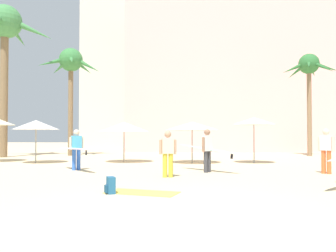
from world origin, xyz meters
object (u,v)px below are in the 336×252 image
at_px(palm_tree_left, 5,33).
at_px(person_near_right, 326,149).
at_px(palm_tree_center, 71,66).
at_px(person_mid_left, 75,148).
at_px(cafe_umbrella_5, 254,121).
at_px(cafe_umbrella_0, 192,126).
at_px(beach_towel, 142,193).
at_px(palm_tree_far_left, 309,71).
at_px(backpack, 110,186).
at_px(cafe_umbrella_2, 36,125).
at_px(person_mid_center, 207,149).
at_px(person_mid_right, 168,152).
at_px(cafe_umbrella_3, 124,127).

bearing_deg(palm_tree_left, person_near_right, -26.83).
distance_m(palm_tree_center, person_mid_left, 12.09).
relative_size(cafe_umbrella_5, person_near_right, 1.40).
bearing_deg(cafe_umbrella_0, beach_towel, -98.05).
relative_size(palm_tree_far_left, beach_towel, 3.97).
xyz_separation_m(palm_tree_far_left, palm_tree_left, (-20.50, -2.54, 2.32)).
bearing_deg(palm_tree_far_left, backpack, -122.37).
bearing_deg(person_near_right, backpack, 166.26).
height_order(palm_tree_left, cafe_umbrella_2, palm_tree_left).
distance_m(cafe_umbrella_0, cafe_umbrella_5, 3.20).
bearing_deg(person_mid_left, cafe_umbrella_0, -89.90).
bearing_deg(palm_tree_far_left, person_near_right, -105.72).
bearing_deg(cafe_umbrella_5, backpack, -118.61).
bearing_deg(person_mid_center, person_mid_right, 91.75).
relative_size(palm_tree_center, cafe_umbrella_0, 2.73).
bearing_deg(palm_tree_far_left, cafe_umbrella_3, -152.05).
relative_size(palm_tree_center, person_mid_right, 4.74).
bearing_deg(person_mid_right, person_mid_center, -48.31).
bearing_deg(cafe_umbrella_3, cafe_umbrella_5, -2.25).
bearing_deg(person_near_right, person_mid_right, 145.58).
xyz_separation_m(cafe_umbrella_3, person_mid_right, (2.75, -6.50, -1.01)).
bearing_deg(person_mid_left, person_mid_right, -157.44).
distance_m(backpack, person_near_right, 8.68).
distance_m(cafe_umbrella_5, beach_towel, 10.74).
xyz_separation_m(cafe_umbrella_2, person_mid_right, (7.22, -5.67, -1.11)).
relative_size(palm_tree_far_left, cafe_umbrella_0, 2.55).
relative_size(beach_towel, person_mid_center, 0.72).
xyz_separation_m(palm_tree_center, person_mid_right, (7.64, -12.21, -5.44)).
height_order(palm_tree_left, cafe_umbrella_5, palm_tree_left).
bearing_deg(cafe_umbrella_0, cafe_umbrella_5, 2.48).
bearing_deg(cafe_umbrella_2, beach_towel, -52.87).
relative_size(cafe_umbrella_0, person_mid_right, 1.74).
height_order(palm_tree_center, cafe_umbrella_2, palm_tree_center).
xyz_separation_m(cafe_umbrella_0, person_mid_left, (-4.82, -4.05, -1.01)).
bearing_deg(cafe_umbrella_2, cafe_umbrella_5, 2.85).
bearing_deg(person_near_right, cafe_umbrella_5, 62.50).
distance_m(backpack, person_mid_center, 5.97).
relative_size(palm_tree_center, backpack, 18.12).
height_order(beach_towel, person_mid_right, person_mid_right).
bearing_deg(cafe_umbrella_5, beach_towel, -115.37).
height_order(palm_tree_center, person_near_right, palm_tree_center).
height_order(cafe_umbrella_2, backpack, cafe_umbrella_2).
relative_size(backpack, person_mid_left, 0.16).
xyz_separation_m(palm_tree_center, person_mid_center, (9.09, -10.36, -5.41)).
xyz_separation_m(palm_tree_far_left, backpack, (-10.29, -16.23, -5.69)).
bearing_deg(cafe_umbrella_2, cafe_umbrella_0, 3.00).
bearing_deg(beach_towel, palm_tree_center, 114.94).
relative_size(palm_tree_center, person_mid_left, 2.91).
bearing_deg(person_near_right, person_mid_center, 126.80).
relative_size(palm_tree_left, backpack, 23.94).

